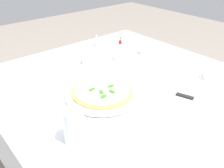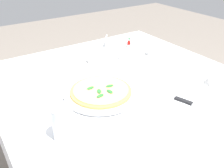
# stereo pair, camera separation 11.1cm
# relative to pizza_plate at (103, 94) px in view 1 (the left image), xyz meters

# --- Properties ---
(dining_table) EXTENTS (1.16, 1.16, 0.73)m
(dining_table) POSITION_rel_pizza_plate_xyz_m (-0.06, 0.15, -0.14)
(dining_table) COLOR white
(dining_table) RESTS_ON ground_plane
(pizza_plate) EXTENTS (0.33, 0.33, 0.02)m
(pizza_plate) POSITION_rel_pizza_plate_xyz_m (0.00, 0.00, 0.00)
(pizza_plate) COLOR white
(pizza_plate) RESTS_ON dining_table
(pizza) EXTENTS (0.27, 0.27, 0.02)m
(pizza) POSITION_rel_pizza_plate_xyz_m (0.00, -0.00, 0.01)
(pizza) COLOR tan
(pizza) RESTS_ON pizza_plate
(coffee_cup_far_right) EXTENTS (0.13, 0.13, 0.06)m
(coffee_cup_far_right) POSITION_rel_pizza_plate_xyz_m (0.23, 0.49, 0.02)
(coffee_cup_far_right) COLOR white
(coffee_cup_far_right) RESTS_ON dining_table
(coffee_cup_far_left) EXTENTS (0.13, 0.13, 0.06)m
(coffee_cup_far_left) POSITION_rel_pizza_plate_xyz_m (-0.31, 0.15, 0.02)
(coffee_cup_far_left) COLOR white
(coffee_cup_far_left) RESTS_ON dining_table
(coffee_cup_near_left) EXTENTS (0.13, 0.13, 0.06)m
(coffee_cup_near_left) POSITION_rel_pizza_plate_xyz_m (-0.23, 0.31, 0.02)
(coffee_cup_near_left) COLOR white
(coffee_cup_near_left) RESTS_ON dining_table
(coffee_cup_left_edge) EXTENTS (0.13, 0.13, 0.07)m
(coffee_cup_left_edge) POSITION_rel_pizza_plate_xyz_m (-0.20, 0.49, 0.02)
(coffee_cup_left_edge) COLOR white
(coffee_cup_left_edge) RESTS_ON dining_table
(water_glass_back_corner) EXTENTS (0.07, 0.07, 0.12)m
(water_glass_back_corner) POSITION_rel_pizza_plate_xyz_m (0.16, -0.24, 0.04)
(water_glass_back_corner) COLOR white
(water_glass_back_corner) RESTS_ON dining_table
(napkin_folded) EXTENTS (0.24, 0.18, 0.02)m
(napkin_folded) POSITION_rel_pizza_plate_xyz_m (0.30, 0.25, -0.00)
(napkin_folded) COLOR white
(napkin_folded) RESTS_ON dining_table
(dinner_knife) EXTENTS (0.19, 0.08, 0.01)m
(dinner_knife) POSITION_rel_pizza_plate_xyz_m (0.30, 0.25, 0.01)
(dinner_knife) COLOR silver
(dinner_knife) RESTS_ON napkin_folded
(hot_sauce_bottle) EXTENTS (0.02, 0.02, 0.08)m
(hot_sauce_bottle) POSITION_rel_pizza_plate_xyz_m (-0.35, 0.42, 0.02)
(hot_sauce_bottle) COLOR #B7140F
(hot_sauce_bottle) RESTS_ON dining_table
(salt_shaker) EXTENTS (0.03, 0.03, 0.06)m
(salt_shaker) POSITION_rel_pizza_plate_xyz_m (-0.33, 0.43, 0.01)
(salt_shaker) COLOR white
(salt_shaker) RESTS_ON dining_table
(pepper_shaker) EXTENTS (0.03, 0.03, 0.06)m
(pepper_shaker) POSITION_rel_pizza_plate_xyz_m (-0.38, 0.41, 0.01)
(pepper_shaker) COLOR white
(pepper_shaker) RESTS_ON dining_table
(menu_card) EXTENTS (0.07, 0.06, 0.06)m
(menu_card) POSITION_rel_pizza_plate_xyz_m (-0.51, 0.35, 0.02)
(menu_card) COLOR white
(menu_card) RESTS_ON dining_table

